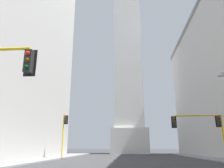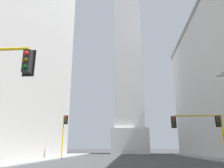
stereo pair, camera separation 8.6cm
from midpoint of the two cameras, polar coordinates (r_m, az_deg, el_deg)
sidewalk_left at (r=25.53m, az=-25.27°, el=-18.12°), size 5.00×67.27×0.15m
obelisk at (r=66.63m, az=3.97°, el=12.77°), size 9.42×9.42×70.58m
traffic_light_mid_left at (r=33.48m, az=-12.48°, el=-11.51°), size 0.80×0.53×6.22m
traffic_light_mid_right at (r=26.61m, az=22.83°, el=-9.96°), size 5.62×0.52×5.09m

